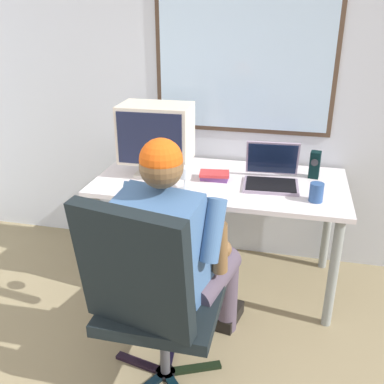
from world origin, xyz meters
The scene contains 10 objects.
wall_rear centered at (0.00, 2.43, 1.31)m, with size 4.59×0.08×2.59m.
desk centered at (0.01, 1.98, 0.65)m, with size 1.56×0.78×0.74m.
office_chair centered at (-0.12, 0.95, 0.59)m, with size 0.59×0.65×1.06m.
person_seated centered at (-0.07, 1.22, 0.66)m, with size 0.60×0.85×1.25m.
crt_monitor centered at (-0.41, 1.99, 1.01)m, with size 0.45×0.30×0.46m.
laptop centered at (0.32, 2.01, 0.80)m, with size 0.35×0.36×0.25m.
wine_glass centered at (-0.17, 1.78, 0.84)m, with size 0.08×0.08×0.14m.
desk_speaker centered at (0.58, 2.16, 0.82)m, with size 0.07×0.08×0.17m.
book_stack centered at (-0.03, 1.98, 0.76)m, with size 0.20×0.14×0.05m.
coffee_mug centered at (0.59, 1.78, 0.79)m, with size 0.08×0.08×0.11m.
Camera 1 is at (0.43, -0.57, 1.77)m, focal length 41.14 mm.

